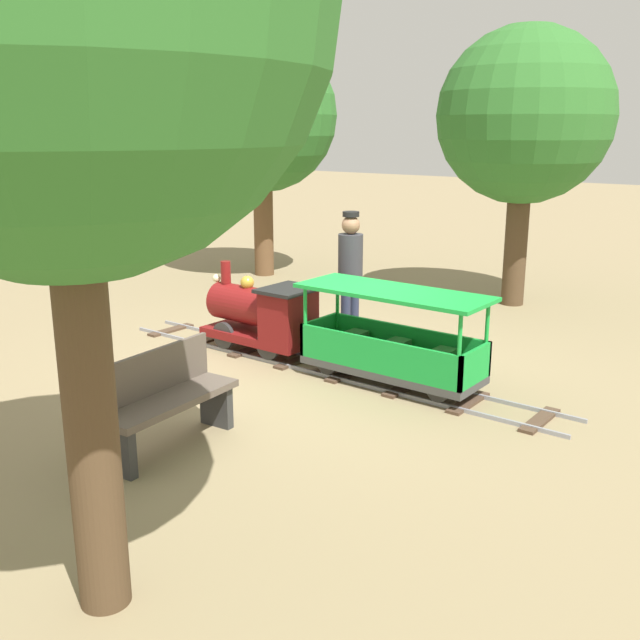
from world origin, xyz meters
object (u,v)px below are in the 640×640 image
park_bench (165,400)px  oak_tree_far (525,117)px  passenger_car (392,346)px  oak_tree_distant (261,117)px  conductor_person (350,267)px  locomotive (262,314)px

park_bench → oak_tree_far: size_ratio=0.33×
passenger_car → park_bench: passenger_car is taller
oak_tree_far → oak_tree_distant: size_ratio=0.97×
park_bench → passenger_car: bearing=-15.8°
oak_tree_far → park_bench: bearing=178.1°
passenger_car → park_bench: bearing=164.2°
conductor_person → locomotive: bearing=152.6°
passenger_car → park_bench: 2.51m
locomotive → park_bench: size_ratio=1.09×
oak_tree_far → oak_tree_distant: oak_tree_distant is taller
conductor_person → park_bench: conductor_person is taller
oak_tree_far → oak_tree_distant: 4.54m
park_bench → oak_tree_far: 6.98m
passenger_car → oak_tree_distant: (3.59, 4.96, 2.34)m
conductor_person → oak_tree_far: (3.15, -0.78, 1.77)m
park_bench → oak_tree_distant: oak_tree_distant is taller
park_bench → locomotive: bearing=24.3°
locomotive → passenger_car: bearing=-90.0°
locomotive → park_bench: 2.65m
locomotive → conductor_person: 1.24m
locomotive → oak_tree_distant: bearing=41.6°
locomotive → oak_tree_far: bearing=-17.5°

